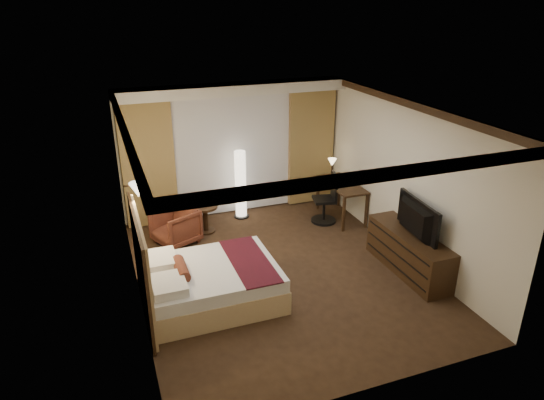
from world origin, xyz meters
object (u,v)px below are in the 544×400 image
object	(u,v)px
floor_lamp	(241,185)
office_chair	(324,198)
bed	(212,284)
dresser	(409,252)
television	(412,215)
armchair	(175,225)
desk	(341,201)
side_table	(206,219)

from	to	relation	value
floor_lamp	office_chair	world-z (taller)	floor_lamp
bed	floor_lamp	bearing A→B (deg)	64.91
dresser	bed	bearing A→B (deg)	174.76
bed	television	bearing A→B (deg)	-5.29
floor_lamp	television	size ratio (longest dim) A/B	1.25
office_chair	armchair	bearing A→B (deg)	-169.20
desk	bed	bearing A→B (deg)	-148.22
floor_lamp	television	distance (m)	3.59
bed	side_table	size ratio (longest dim) A/B	3.56
armchair	dresser	xyz separation A→B (m)	(3.42, -2.33, -0.02)
television	desk	bearing A→B (deg)	5.86
side_table	bed	bearing A→B (deg)	-100.59
armchair	dresser	bearing A→B (deg)	31.94
television	floor_lamp	bearing A→B (deg)	37.99
bed	desk	size ratio (longest dim) A/B	1.53
bed	floor_lamp	distance (m)	3.03
floor_lamp	television	world-z (taller)	floor_lamp
armchair	floor_lamp	xyz separation A→B (m)	(1.47, 0.68, 0.35)
side_table	desk	xyz separation A→B (m)	(2.75, -0.33, 0.10)
bed	office_chair	xyz separation A→B (m)	(2.77, 1.92, 0.24)
bed	desk	world-z (taller)	desk
armchair	floor_lamp	size ratio (longest dim) A/B	0.51
armchair	television	size ratio (longest dim) A/B	0.64
side_table	floor_lamp	world-z (taller)	floor_lamp
desk	office_chair	bearing A→B (deg)	-173.07
side_table	television	size ratio (longest dim) A/B	0.47
side_table	armchair	bearing A→B (deg)	-156.98
bed	side_table	bearing A→B (deg)	79.41
desk	office_chair	world-z (taller)	office_chair
dresser	television	size ratio (longest dim) A/B	1.54
floor_lamp	desk	size ratio (longest dim) A/B	1.14
floor_lamp	television	xyz separation A→B (m)	(1.93, -3.01, 0.30)
floor_lamp	side_table	bearing A→B (deg)	-153.97
bed	television	size ratio (longest dim) A/B	1.68
bed	side_table	distance (m)	2.34
office_chair	television	xyz separation A→B (m)	(0.43, -2.21, 0.50)
office_chair	bed	bearing A→B (deg)	-132.15
armchair	desk	world-z (taller)	desk
side_table	desk	bearing A→B (deg)	-6.95
bed	floor_lamp	world-z (taller)	floor_lamp
floor_lamp	office_chair	distance (m)	1.71
floor_lamp	desk	xyz separation A→B (m)	(1.91, -0.75, -0.34)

